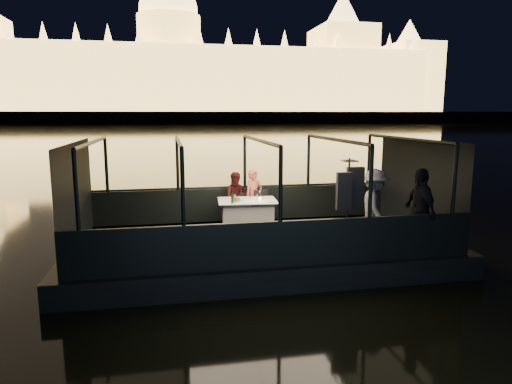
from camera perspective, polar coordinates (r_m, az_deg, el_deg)
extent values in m
plane|color=black|center=(90.22, -9.77, 7.50)|extent=(500.00, 500.00, 0.00)
cube|color=black|center=(10.88, 0.41, -8.43)|extent=(8.60, 4.40, 1.00)
cube|color=black|center=(10.74, 0.41, -5.99)|extent=(8.00, 4.00, 0.04)
cube|color=black|center=(12.54, -1.39, -1.48)|extent=(8.00, 0.08, 0.90)
cube|color=black|center=(8.73, 3.02, -6.52)|extent=(8.00, 0.08, 0.90)
cube|color=#423D33|center=(220.15, -10.59, 9.01)|extent=(400.00, 140.00, 6.00)
cube|color=white|center=(11.47, -1.09, -2.89)|extent=(1.53, 1.16, 0.77)
cube|color=black|center=(12.04, -1.60, -1.96)|extent=(0.43, 0.43, 0.81)
cube|color=black|center=(11.97, 0.82, -2.02)|extent=(0.55, 0.55, 0.90)
imported|color=#D4624D|center=(12.14, -0.28, -0.41)|extent=(0.61, 0.51, 1.43)
imported|color=#3A1012|center=(12.08, -2.42, -0.47)|extent=(0.72, 0.60, 1.38)
imported|color=white|center=(10.45, 14.57, -1.84)|extent=(0.83, 1.21, 1.71)
imported|color=black|center=(10.13, 19.75, -2.48)|extent=(0.46, 1.06, 1.80)
cylinder|color=#143613|center=(10.97, -2.99, -0.65)|extent=(0.06, 0.06, 0.28)
cylinder|color=brown|center=(11.25, -2.55, -0.96)|extent=(0.27, 0.27, 0.09)
cylinder|color=#FFA13F|center=(11.27, 0.47, -0.93)|extent=(0.07, 0.07, 0.08)
cylinder|color=silver|center=(11.17, 1.87, -1.19)|extent=(0.28, 0.28, 0.02)
cylinder|color=silver|center=(11.36, -1.75, -1.01)|extent=(0.27, 0.27, 0.01)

